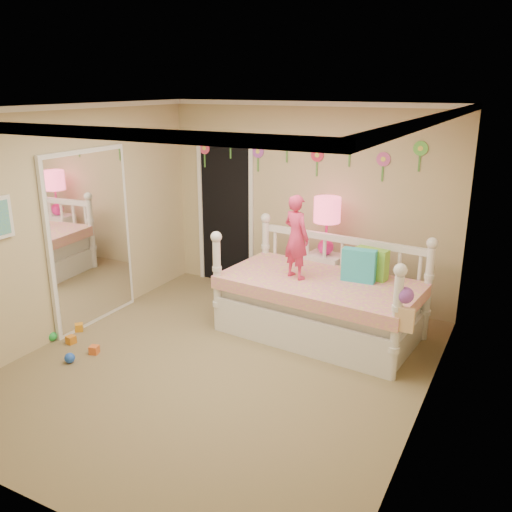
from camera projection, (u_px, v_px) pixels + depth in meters
The scene contains 17 objects.
floor at pixel (221, 366), 5.65m from camera, with size 4.00×4.50×0.01m, color #7F684C.
ceiling at pixel (215, 108), 4.86m from camera, with size 4.00×4.50×0.01m, color white.
back_wall at pixel (307, 203), 7.15m from camera, with size 4.00×0.01×2.60m, color tan.
left_wall at pixel (67, 223), 6.14m from camera, with size 0.01×4.50×2.60m, color tan.
right_wall at pixel (430, 279), 4.37m from camera, with size 0.01×4.50×2.60m, color tan.
crown_molding at pixel (215, 111), 4.87m from camera, with size 4.00×4.50×0.06m, color white, non-canonical shape.
daybed at pixel (320, 285), 6.20m from camera, with size 2.27×1.22×1.23m, color white, non-canonical shape.
pillow_turquoise at pixel (359, 265), 6.05m from camera, with size 0.37×0.13×0.37m, color #26B2C2.
pillow_lime at pixel (372, 263), 6.15m from camera, with size 0.37×0.14×0.35m, color #7DCF3F.
child at pixel (296, 237), 6.08m from camera, with size 0.35×0.23×0.96m, color #E13364.
nightstand at pixel (324, 282), 6.98m from camera, with size 0.45×0.34×0.74m, color white.
table_lamp at pixel (327, 217), 6.72m from camera, with size 0.33×0.33×0.73m.
closet_doorway at pixel (225, 213), 7.77m from camera, with size 0.90×0.04×2.07m, color black.
flower_decals at pixel (302, 154), 6.99m from camera, with size 3.40×0.02×0.50m, color #B2668C, non-canonical shape.
mirror_closet at pixel (91, 239), 6.45m from camera, with size 0.07×1.30×2.10m, color white.
hanging_bag at pixel (404, 311), 5.15m from camera, with size 0.20×0.16×0.36m, color beige, non-canonical shape.
toy_scatter at pixel (64, 348), 5.93m from camera, with size 0.80×1.30×0.11m, color #996666, non-canonical shape.
Camera 1 is at (2.66, -4.29, 2.80)m, focal length 38.12 mm.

